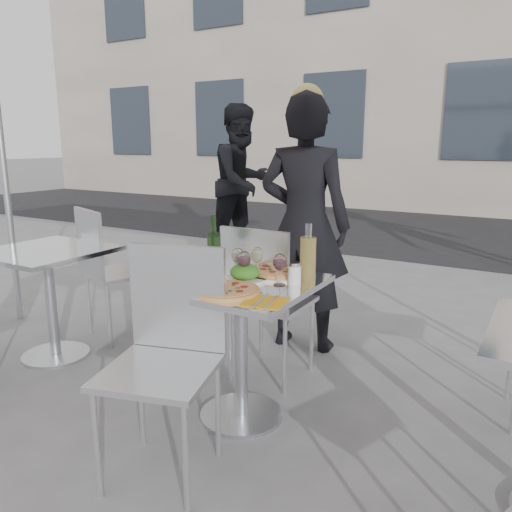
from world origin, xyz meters
The scene contains 21 objects.
ground centered at (0.00, 0.00, 0.00)m, with size 80.00×80.00×0.00m, color slate.
street_asphalt centered at (0.00, 6.50, 0.00)m, with size 24.00×5.00×0.00m, color black.
main_table centered at (0.00, 0.00, 0.54)m, with size 0.72×0.72×0.75m.
side_table_left centered at (-1.50, 0.00, 0.54)m, with size 0.72×0.72×0.75m.
chair_far centered at (-0.11, 0.42, 0.57)m, with size 0.44×0.45×0.96m.
chair_near centered at (-0.07, -0.48, 0.58)m, with size 0.56×0.57×0.99m.
side_chair_lfar centered at (-1.44, 0.45, 0.58)m, with size 0.57×0.58×0.97m.
woman_diner centered at (-0.15, 1.05, 0.88)m, with size 0.64×0.42×1.75m, color black.
pedestrian_a centered at (-2.07, 3.30, 0.95)m, with size 0.92×0.72×1.89m, color black.
pizza_near centered at (0.04, -0.19, 0.76)m, with size 0.31×0.31×0.02m.
pizza_far centered at (0.10, 0.21, 0.77)m, with size 0.34×0.34×0.03m.
salad_plate centered at (0.01, 0.02, 0.79)m, with size 0.22×0.22×0.09m.
wine_bottle centered at (-0.26, 0.14, 0.86)m, with size 0.07×0.08×0.29m.
carafe centered at (0.28, 0.19, 0.87)m, with size 0.08×0.08×0.29m.
sugar_shaker centered at (0.25, 0.10, 0.80)m, with size 0.06×0.06×0.11m.
wineglass_white_a centered at (-0.05, 0.05, 0.86)m, with size 0.07×0.07×0.16m.
wineglass_white_b centered at (0.02, 0.12, 0.86)m, with size 0.07×0.07×0.16m.
wineglass_red_a centered at (0.02, 0.00, 0.86)m, with size 0.07×0.07×0.16m.
wineglass_red_b centered at (0.20, 0.04, 0.86)m, with size 0.07×0.07×0.16m.
napkin_left centered at (-0.24, -0.25, 0.75)m, with size 0.22×0.22×0.01m.
napkin_right centered at (0.27, -0.23, 0.75)m, with size 0.21×0.21×0.01m.
Camera 1 is at (1.29, -2.03, 1.43)m, focal length 35.00 mm.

